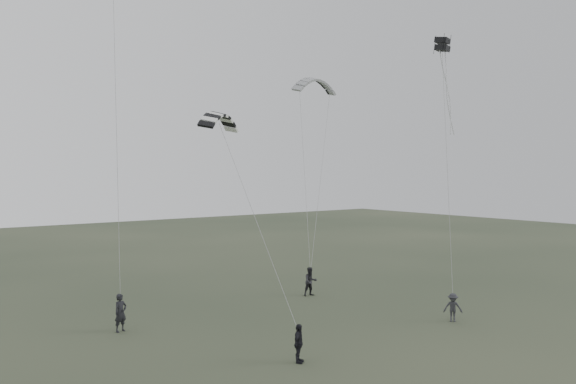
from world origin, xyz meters
TOP-DOWN VIEW (x-y plane):
  - ground at (0.00, 0.00)m, footprint 140.00×140.00m
  - flyer_left at (-8.60, 7.56)m, footprint 0.81×0.66m
  - flyer_right at (4.37, 8.18)m, footprint 1.05×0.90m
  - flyer_center at (-4.25, -1.56)m, footprint 1.02×0.90m
  - flyer_far at (6.49, -1.41)m, footprint 1.09×1.12m
  - kite_pale_large at (8.50, 12.72)m, footprint 3.85×1.40m
  - kite_striped at (-3.63, 6.13)m, footprint 3.38×2.77m
  - kite_box at (8.56, 1.05)m, footprint 0.95×1.01m

SIDE VIEW (x-z plane):
  - ground at x=0.00m, z-range 0.00..0.00m
  - flyer_far at x=6.49m, z-range 0.00..1.54m
  - flyer_center at x=-4.25m, z-range 0.00..1.66m
  - flyer_right at x=4.37m, z-range 0.00..1.87m
  - flyer_left at x=-8.60m, z-range 0.00..1.93m
  - kite_striped at x=-3.63m, z-range 10.49..11.93m
  - kite_pale_large at x=8.50m, z-range 14.25..16.01m
  - kite_box at x=8.56m, z-range 15.22..16.07m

